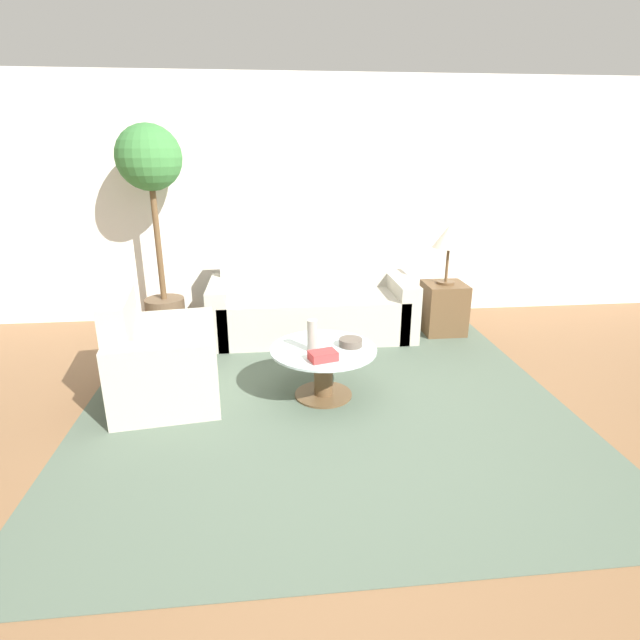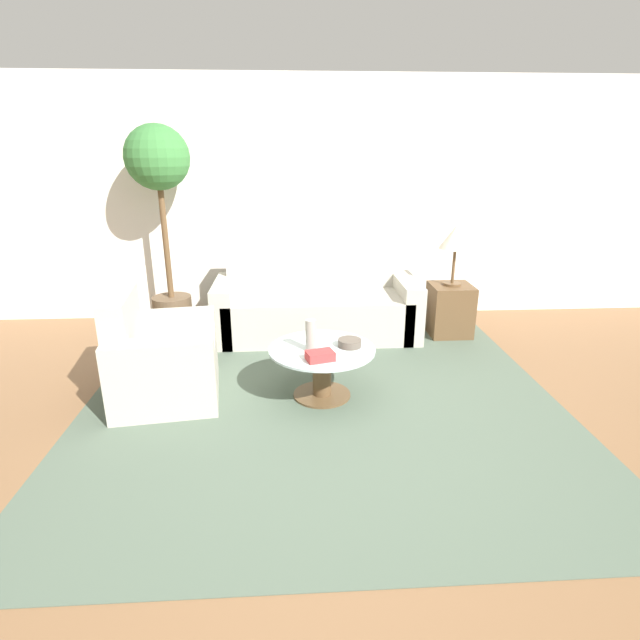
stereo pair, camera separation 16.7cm
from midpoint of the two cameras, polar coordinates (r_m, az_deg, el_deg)
name	(u,v)px [view 2 (the right image)]	position (r m, az deg, el deg)	size (l,w,h in m)	color
ground_plane	(320,443)	(3.42, 1.47, -13.93)	(14.00, 14.00, 0.00)	brown
wall_back	(305,201)	(5.66, -0.87, 13.40)	(10.00, 0.06, 2.60)	white
rug	(322,395)	(4.00, 1.43, -8.60)	(3.63, 3.70, 0.01)	#4C5B4C
sofa_main	(316,306)	(5.22, 0.48, 1.55)	(2.06, 0.83, 0.89)	#B2AD9E
armchair	(158,362)	(4.05, -16.89, -4.65)	(0.87, 0.97, 0.85)	#B2AD9E
coffee_table	(322,365)	(3.89, 1.46, -5.20)	(0.82, 0.82, 0.41)	brown
side_table	(450,310)	(5.38, 15.47, 1.12)	(0.42, 0.42, 0.53)	brown
table_lamp	(456,238)	(5.21, 16.19, 8.94)	(0.33, 0.33, 0.61)	brown
potted_plant	(160,190)	(5.36, -16.90, 14.05)	(0.63, 0.63, 2.09)	brown
vase	(311,335)	(3.74, 0.22, -1.78)	(0.08, 0.08, 0.24)	#9E998E
bowl	(350,343)	(3.87, 4.65, -2.63)	(0.18, 0.18, 0.06)	brown
book_stack	(320,356)	(3.61, 1.34, -4.12)	(0.22, 0.18, 0.07)	#BC3333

